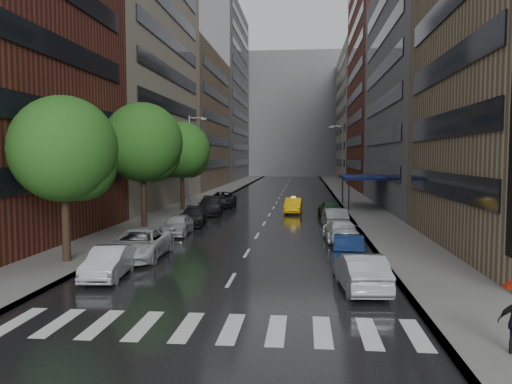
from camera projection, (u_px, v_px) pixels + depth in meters
ground at (214, 308)px, 17.54m from camera, size 220.00×220.00×0.00m
road at (281, 195)px, 67.18m from camera, size 14.00×140.00×0.01m
sidewalk_left at (215, 194)px, 68.04m from camera, size 4.00×140.00×0.15m
sidewalk_right at (348, 195)px, 66.32m from camera, size 4.00×140.00×0.15m
crosswalk at (209, 328)px, 15.54m from camera, size 13.15×2.80×0.01m
buildings_left at (186, 86)px, 76.18m from camera, size 8.00×108.00×38.00m
buildings_right at (388, 88)px, 71.31m from camera, size 8.05×109.10×36.00m
building_far at (293, 116)px, 133.52m from camera, size 40.00×14.00×32.00m
tree_near at (64, 149)px, 24.36m from camera, size 5.20×5.20×8.29m
tree_mid at (143, 143)px, 36.31m from camera, size 5.79×5.79×9.23m
tree_far at (182, 150)px, 47.94m from camera, size 5.42×5.42×8.64m
taxi at (293, 205)px, 46.69m from camera, size 1.70×4.35×1.41m
parked_cars_left at (193, 215)px, 38.52m from camera, size 2.83×35.58×1.58m
parked_cars_right at (339, 228)px, 32.04m from camera, size 2.19×28.30×1.55m
street_lamp_left at (191, 161)px, 47.71m from camera, size 1.74×0.22×9.00m
street_lamp_right at (342, 160)px, 61.12m from camera, size 1.74×0.22×9.00m
awning at (361, 177)px, 51.20m from camera, size 4.00×8.00×3.12m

